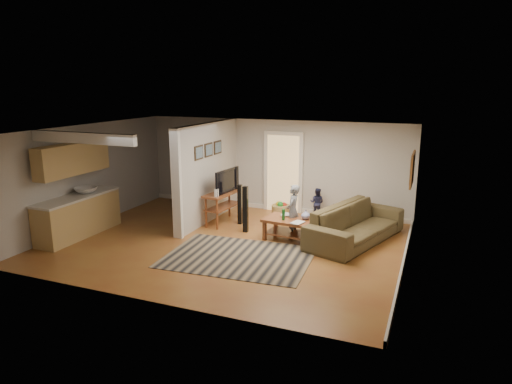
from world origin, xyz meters
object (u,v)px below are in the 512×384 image
sofa (355,241)px  speaker_right (240,204)px  child (292,237)px  coffee_table (293,224)px  tv_console (224,195)px  speaker_left (246,209)px  toddler (317,217)px  toy_basket (281,210)px

sofa → speaker_right: size_ratio=2.73×
speaker_right → child: bearing=-22.3°
coffee_table → tv_console: tv_console is taller
coffee_table → speaker_left: 1.25m
speaker_left → toddler: speaker_left is taller
speaker_left → speaker_right: size_ratio=1.10×
speaker_left → toy_basket: (0.39, 1.48, -0.37)m
tv_console → speaker_right: (0.42, 0.07, -0.22)m
sofa → tv_console: tv_console is taller
toy_basket → child: child is taller
speaker_right → toddler: speaker_right is taller
toddler → child: bearing=89.7°
sofa → toddler: sofa is taller
toy_basket → toddler: bearing=22.4°
tv_console → speaker_right: bearing=15.3°
tv_console → toy_basket: size_ratio=2.64×
sofa → toy_basket: (-2.15, 1.16, 0.18)m
coffee_table → toy_basket: 1.83m
child → coffee_table: bearing=20.2°
sofa → speaker_left: size_ratio=2.48×
coffee_table → speaker_right: size_ratio=1.31×
tv_console → toy_basket: bearing=46.4°
toddler → speaker_right: bearing=41.6°
toy_basket → toddler: size_ratio=0.63×
speaker_left → speaker_right: 0.66m
sofa → coffee_table: (-1.31, -0.45, 0.39)m
tv_console → toy_basket: (1.19, 1.01, -0.54)m
sofa → tv_console: size_ratio=2.10×
speaker_right → child: (1.53, -0.48, -0.51)m
child → tv_console: bearing=-103.6°
sofa → speaker_right: speaker_right is taller
speaker_right → toy_basket: 1.26m
toy_basket → tv_console: bearing=-139.6°
sofa → speaker_right: (-2.92, 0.22, 0.51)m
tv_console → toddler: tv_console is taller
speaker_left → tv_console: bearing=144.7°
tv_console → speaker_left: speaker_left is taller
toy_basket → coffee_table: bearing=-62.5°
speaker_left → toddler: (1.26, 1.84, -0.56)m
sofa → child: 1.41m
tv_console → speaker_left: (0.80, -0.47, -0.17)m
toy_basket → speaker_left: bearing=-104.6°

